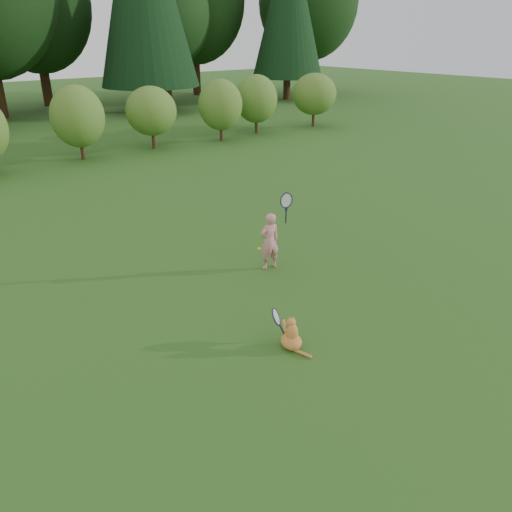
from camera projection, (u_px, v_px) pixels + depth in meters
ground at (275, 310)px, 8.75m from camera, size 100.00×100.00×0.00m
shrub_row at (37, 127)px, 17.51m from camera, size 28.00×3.00×2.80m
child at (270, 240)px, 10.06m from camera, size 0.67×0.37×1.79m
cat at (291, 332)px, 7.61m from camera, size 0.45×0.81×0.71m
tennis_ball at (259, 249)px, 9.05m from camera, size 0.06×0.06×0.06m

